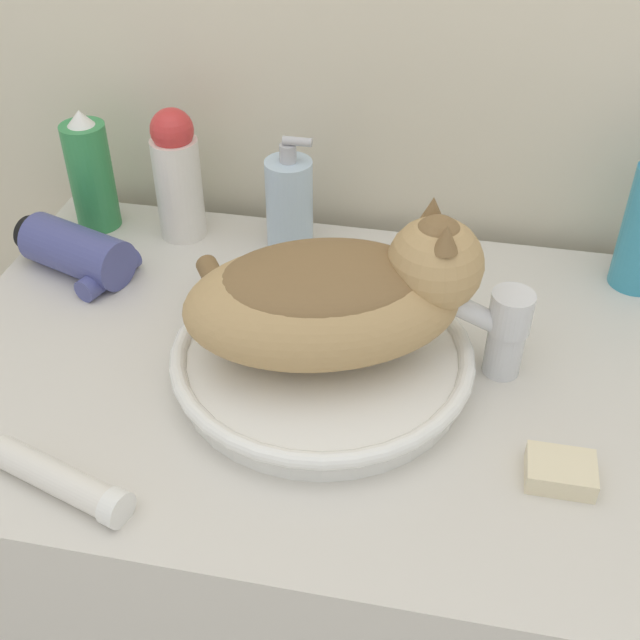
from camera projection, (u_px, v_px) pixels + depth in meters
name	position (u px, v px, depth m)	size (l,w,h in m)	color
vanity_counter	(324.00, 561.00, 1.22)	(0.96, 0.63, 0.80)	beige
sink_basin	(322.00, 359.00, 0.94)	(0.35, 0.35, 0.04)	white
cat	(337.00, 294.00, 0.88)	(0.36, 0.27, 0.17)	tan
faucet	(496.00, 326.00, 0.92)	(0.15, 0.06, 0.14)	silver
spray_bottle_trigger	(91.00, 174.00, 1.17)	(0.06, 0.06, 0.18)	#338C4C
lotion_bottle_white	(177.00, 175.00, 1.14)	(0.07, 0.07, 0.20)	white
soap_pump_bottle	(289.00, 203.00, 1.13)	(0.07, 0.07, 0.17)	silver
cream_tube	(62.00, 481.00, 0.80)	(0.17, 0.08, 0.04)	silver
hair_dryer	(78.00, 253.00, 1.10)	(0.18, 0.13, 0.07)	#474C8C
soap_bar	(561.00, 471.00, 0.82)	(0.07, 0.05, 0.02)	beige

